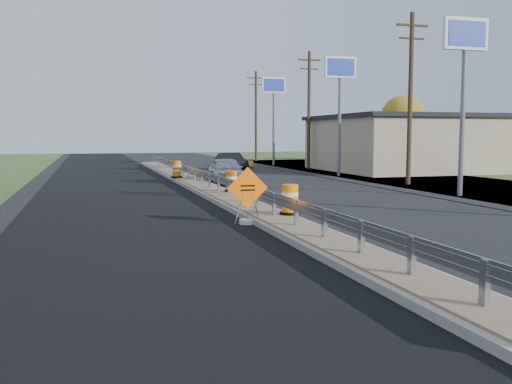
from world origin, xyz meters
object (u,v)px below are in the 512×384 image
object	(u,v)px
barrel_median_near	(290,200)
car_dark_mid	(231,161)
barrel_median_mid	(232,182)
car_silver	(226,170)
barrel_median_far	(177,170)
barrel_shoulder_far	(251,164)
caution_sign	(248,210)

from	to	relation	value
barrel_median_near	car_dark_mid	bearing A→B (deg)	80.03
barrel_median_mid	car_dark_mid	distance (m)	19.53
car_silver	car_dark_mid	distance (m)	12.53
barrel_median_far	barrel_shoulder_far	size ratio (longest dim) A/B	1.28
car_silver	barrel_median_far	bearing A→B (deg)	143.41
barrel_median_near	car_silver	distance (m)	14.65
barrel_median_mid	car_dark_mid	bearing A→B (deg)	76.11
barrel_shoulder_far	barrel_median_mid	bearing A→B (deg)	-108.13
barrel_median_mid	barrel_median_far	world-z (taller)	barrel_median_far
barrel_median_mid	barrel_median_far	bearing A→B (deg)	96.87
barrel_median_mid	barrel_shoulder_far	bearing A→B (deg)	71.87
barrel_shoulder_far	barrel_median_far	bearing A→B (deg)	-123.80
caution_sign	barrel_median_near	bearing A→B (deg)	6.96
caution_sign	car_silver	world-z (taller)	caution_sign
barrel_median_mid	car_dark_mid	size ratio (longest dim) A/B	0.22
caution_sign	car_dark_mid	bearing A→B (deg)	77.73
barrel_shoulder_far	car_silver	world-z (taller)	car_silver
caution_sign	barrel_median_near	distance (m)	1.48
barrel_median_near	car_dark_mid	world-z (taller)	car_dark_mid
barrel_median_near	car_dark_mid	size ratio (longest dim) A/B	0.23
caution_sign	barrel_median_near	xyz separation A→B (m)	(1.45, 0.16, 0.24)
barrel_median_mid	car_silver	distance (m)	7.01
caution_sign	barrel_shoulder_far	world-z (taller)	caution_sign
barrel_median_mid	barrel_shoulder_far	size ratio (longest dim) A/B	1.19
caution_sign	barrel_shoulder_far	size ratio (longest dim) A/B	2.29
car_silver	car_dark_mid	size ratio (longest dim) A/B	1.06
barrel_shoulder_far	car_dark_mid	distance (m)	3.08
barrel_shoulder_far	car_dark_mid	size ratio (longest dim) A/B	0.19
caution_sign	barrel_median_far	world-z (taller)	caution_sign
barrel_median_near	barrel_median_far	bearing A→B (deg)	93.74
barrel_median_far	car_silver	size ratio (longest dim) A/B	0.23
barrel_median_near	barrel_median_mid	xyz separation A→B (m)	(0.00, 7.71, -0.02)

